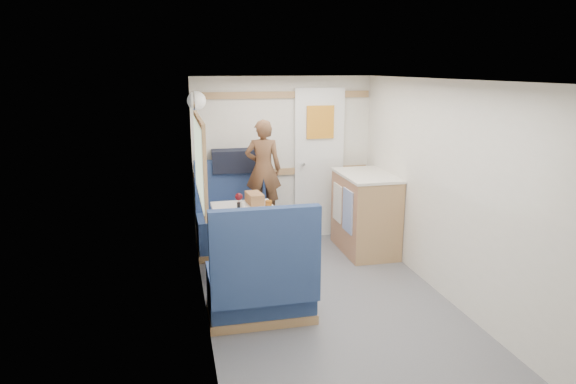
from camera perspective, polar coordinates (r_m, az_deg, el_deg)
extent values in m
plane|color=#515156|center=(4.55, 5.71, -13.85)|extent=(4.50, 4.50, 0.00)
plane|color=silver|center=(4.04, 6.40, 12.20)|extent=(4.50, 4.50, 0.00)
cube|color=silver|center=(6.31, -0.55, 3.66)|extent=(2.20, 0.02, 2.00)
cube|color=silver|center=(3.98, -9.16, -2.53)|extent=(0.02, 4.50, 2.00)
cube|color=silver|center=(4.65, 18.98, -0.74)|extent=(0.02, 4.50, 2.00)
cube|color=#A16948|center=(6.31, -0.50, 2.28)|extent=(2.15, 0.02, 0.08)
cube|color=#A16948|center=(6.20, -0.52, 10.74)|extent=(2.15, 0.02, 0.08)
cube|color=#B0C1A3|center=(4.90, -9.84, 3.50)|extent=(0.04, 1.30, 0.72)
cube|color=white|center=(6.40, 3.46, 3.14)|extent=(0.62, 0.04, 1.86)
cube|color=gold|center=(6.30, 3.60, 7.75)|extent=(0.34, 0.03, 0.40)
cylinder|color=silver|center=(6.29, 1.66, 3.16)|extent=(0.04, 0.10, 0.04)
cube|color=white|center=(5.06, -4.72, -2.41)|extent=(0.62, 0.92, 0.04)
cylinder|color=silver|center=(5.17, -4.64, -6.14)|extent=(0.08, 0.08, 0.66)
cylinder|color=silver|center=(5.29, -4.57, -9.55)|extent=(0.36, 0.36, 0.03)
cube|color=navy|center=(5.96, -5.74, -4.71)|extent=(0.88, 0.50, 0.45)
cube|color=navy|center=(6.11, -6.16, -0.11)|extent=(0.88, 0.10, 0.80)
cube|color=#A16948|center=(6.02, -5.70, -6.38)|extent=(0.90, 0.52, 0.08)
cube|color=navy|center=(4.48, -3.10, -11.05)|extent=(0.88, 0.50, 0.45)
cube|color=navy|center=(4.06, -2.50, -7.22)|extent=(0.88, 0.10, 0.80)
cube|color=#A16948|center=(4.56, -3.07, -13.16)|extent=(0.90, 0.52, 0.08)
cube|color=#A16948|center=(6.10, -6.26, 2.08)|extent=(0.90, 0.14, 0.04)
sphere|color=white|center=(5.68, -10.13, 9.96)|extent=(0.20, 0.20, 0.20)
cube|color=#A16948|center=(6.01, 8.57, -2.39)|extent=(0.54, 0.90, 0.90)
cube|color=silver|center=(5.90, 8.73, 1.86)|extent=(0.56, 0.92, 0.03)
cube|color=#5972B2|center=(5.72, 6.65, -2.10)|extent=(0.01, 0.30, 0.48)
cube|color=silver|center=(6.05, 5.52, -1.20)|extent=(0.01, 0.28, 0.44)
imported|color=brown|center=(5.72, -2.77, 2.60)|extent=(0.45, 0.34, 1.10)
cube|color=black|center=(6.07, -5.89, 3.48)|extent=(0.55, 0.28, 0.26)
cube|color=silver|center=(4.89, -3.81, -2.60)|extent=(0.32, 0.38, 0.02)
sphere|color=orange|center=(4.82, -1.93, -2.23)|extent=(0.08, 0.08, 0.08)
cube|color=#E2D682|center=(4.73, -3.09, -2.86)|extent=(0.11, 0.09, 0.03)
cylinder|color=white|center=(5.14, -5.46, -1.90)|extent=(0.06, 0.06, 0.01)
cylinder|color=white|center=(5.13, -5.47, -1.34)|extent=(0.01, 0.01, 0.10)
sphere|color=#47070E|center=(5.11, -5.49, -0.53)|extent=(0.08, 0.08, 0.08)
cylinder|color=white|center=(4.67, -6.63, -2.92)|extent=(0.06, 0.06, 0.10)
cylinder|color=brown|center=(5.06, -2.18, -1.53)|extent=(0.07, 0.07, 0.11)
cylinder|color=black|center=(5.06, -5.50, -1.64)|extent=(0.03, 0.03, 0.09)
cylinder|color=silver|center=(5.09, -5.05, -1.59)|extent=(0.03, 0.03, 0.09)
cube|color=olive|center=(5.34, -3.74, -0.69)|extent=(0.17, 0.28, 0.11)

